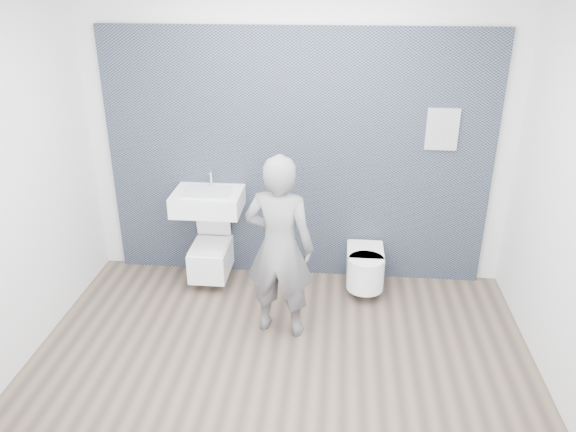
# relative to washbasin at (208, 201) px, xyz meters

# --- Properties ---
(ground) EXTENTS (4.00, 4.00, 0.00)m
(ground) POSITION_rel_washbasin_xyz_m (0.81, -1.20, -0.86)
(ground) COLOR brown
(ground) RESTS_ON ground
(room_shell) EXTENTS (4.00, 4.00, 4.00)m
(room_shell) POSITION_rel_washbasin_xyz_m (0.81, -1.20, 0.88)
(room_shell) COLOR silver
(room_shell) RESTS_ON ground
(tile_wall) EXTENTS (3.60, 0.06, 2.40)m
(tile_wall) POSITION_rel_washbasin_xyz_m (0.81, 0.27, -0.86)
(tile_wall) COLOR black
(tile_wall) RESTS_ON ground
(washbasin) EXTENTS (0.64, 0.48, 0.48)m
(washbasin) POSITION_rel_washbasin_xyz_m (0.00, 0.00, 0.00)
(washbasin) COLOR white
(washbasin) RESTS_ON ground
(toilet_square) EXTENTS (0.35, 0.51, 0.69)m
(toilet_square) POSITION_rel_washbasin_xyz_m (-0.00, -0.01, -0.58)
(toilet_square) COLOR white
(toilet_square) RESTS_ON ground
(toilet_rounded) EXTENTS (0.35, 0.59, 0.32)m
(toilet_rounded) POSITION_rel_washbasin_xyz_m (1.49, -0.06, -0.60)
(toilet_rounded) COLOR white
(toilet_rounded) RESTS_ON ground
(info_placard) EXTENTS (0.28, 0.03, 0.38)m
(info_placard) POSITION_rel_washbasin_xyz_m (2.11, 0.22, -0.86)
(info_placard) COLOR white
(info_placard) RESTS_ON ground
(visitor) EXTENTS (0.63, 0.47, 1.57)m
(visitor) POSITION_rel_washbasin_xyz_m (0.76, -0.75, -0.07)
(visitor) COLOR slate
(visitor) RESTS_ON ground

